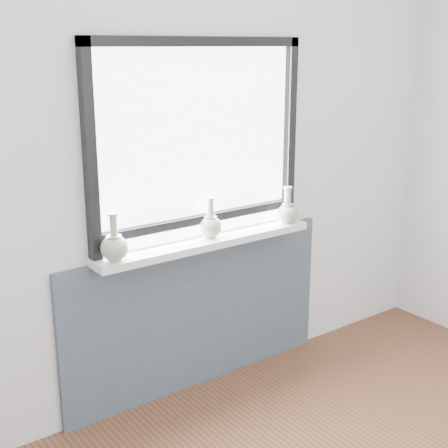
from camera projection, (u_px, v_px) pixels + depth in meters
back_wall at (195, 163)px, 3.33m from camera, size 3.60×0.02×2.60m
apron_panel at (200, 314)px, 3.55m from camera, size 1.70×0.03×0.86m
windowsill at (206, 242)px, 3.37m from camera, size 1.32×0.18×0.04m
window at (199, 137)px, 3.27m from camera, size 1.30×0.06×1.05m
vase_a at (114, 246)px, 3.01m from camera, size 0.14×0.14×0.24m
vase_b at (210, 225)px, 3.37m from camera, size 0.13×0.13×0.22m
vase_c at (287, 212)px, 3.65m from camera, size 0.12×0.12×0.22m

